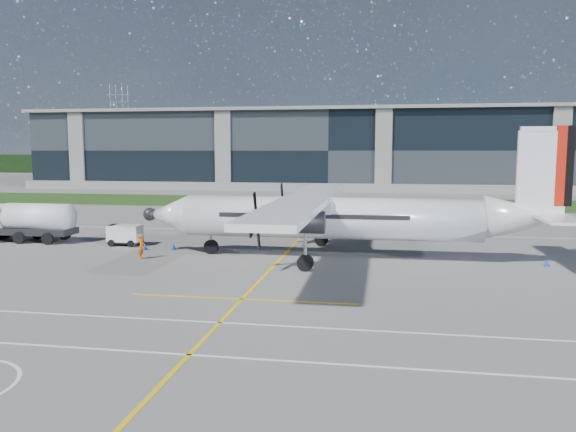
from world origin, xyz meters
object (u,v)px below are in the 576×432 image
Objects in this scene: pylon_west at (120,128)px; fuel_tanker_truck at (19,222)px; baggage_tug at (125,235)px; turboprop_aircraft at (346,193)px; safety_cone_nose_stbd at (174,247)px; safety_cone_tail at (547,263)px; safety_cone_fwd at (145,247)px; safety_cone_stbdwing at (323,224)px; ground_crew_person at (141,244)px.

fuel_tanker_truck is at bearing -66.97° from pylon_west.
pylon_west is at bearing 116.19° from baggage_tug.
safety_cone_nose_stbd is at bearing 175.06° from turboprop_aircraft.
safety_cone_tail is (100.83, -144.63, -14.75)m from pylon_west.
safety_cone_tail and safety_cone_fwd have the same top height.
pylon_west reaches higher than safety_cone_nose_stbd.
safety_cone_stbdwing is at bearing 101.67° from turboprop_aircraft.
pylon_west is 60.00× the size of safety_cone_nose_stbd.
safety_cone_nose_stbd is at bearing 10.03° from safety_cone_fwd.
ground_crew_person is at bearing -63.43° from pylon_west.
pylon_west is at bearing 123.34° from safety_cone_stbdwing.
baggage_tug is 5.47× the size of safety_cone_tail.
ground_crew_person is 4.07× the size of safety_cone_tail.
safety_cone_fwd is (72.06, -143.25, -14.75)m from pylon_west.
turboprop_aircraft is 14.85m from ground_crew_person.
safety_cone_stbdwing is at bearing 134.98° from safety_cone_tail.
fuel_tanker_truck reaches higher than safety_cone_stbdwing.
fuel_tanker_truck is at bearing -151.39° from safety_cone_stbdwing.
pylon_west is at bearing 113.03° from fuel_tanker_truck.
turboprop_aircraft is 61.51× the size of safety_cone_stbdwing.
ground_crew_person is 4.07× the size of safety_cone_stbdwing.
baggage_tug reaches higher than safety_cone_tail.
fuel_tanker_truck is 14.41m from safety_cone_nose_stbd.
safety_cone_stbdwing is at bearing 43.17° from baggage_tug.
baggage_tug is at bearing -2.61° from fuel_tanker_truck.
safety_cone_fwd is at bearing -34.82° from baggage_tug.
baggage_tug is 4.80m from safety_cone_nose_stbd.
safety_cone_tail is at bearing -2.64° from turboprop_aircraft.
pylon_west is 161.03m from safety_cone_fwd.
fuel_tanker_truck is 17.21× the size of safety_cone_nose_stbd.
turboprop_aircraft is (87.48, -144.01, -10.39)m from pylon_west.
turboprop_aircraft is 14.00m from safety_cone_nose_stbd.
ground_crew_person reaches higher than baggage_tug.
safety_cone_tail is (26.60, -1.76, 0.00)m from safety_cone_nose_stbd.
pylon_west is 60.00× the size of safety_cone_tail.
pylon_west is 153.85m from safety_cone_stbdwing.
turboprop_aircraft is 3.57× the size of fuel_tanker_truck.
pylon_west reaches higher than fuel_tanker_truck.
baggage_tug is 6.25m from ground_crew_person.
safety_cone_stbdwing is at bearing -56.66° from pylon_west.
turboprop_aircraft is 15.11× the size of ground_crew_person.
fuel_tanker_truck is (-27.49, 2.88, -3.00)m from turboprop_aircraft.
ground_crew_person is at bearing -103.68° from safety_cone_nose_stbd.
turboprop_aircraft reaches higher than ground_crew_person.
safety_cone_nose_stbd is 1.00× the size of safety_cone_stbdwing.
turboprop_aircraft reaches higher than safety_cone_nose_stbd.
ground_crew_person reaches higher than safety_cone_tail.
pylon_west is 60.00× the size of safety_cone_stbdwing.
safety_cone_nose_stbd is (74.23, -142.86, -14.75)m from pylon_west.
safety_cone_nose_stbd and safety_cone_tail have the same top height.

